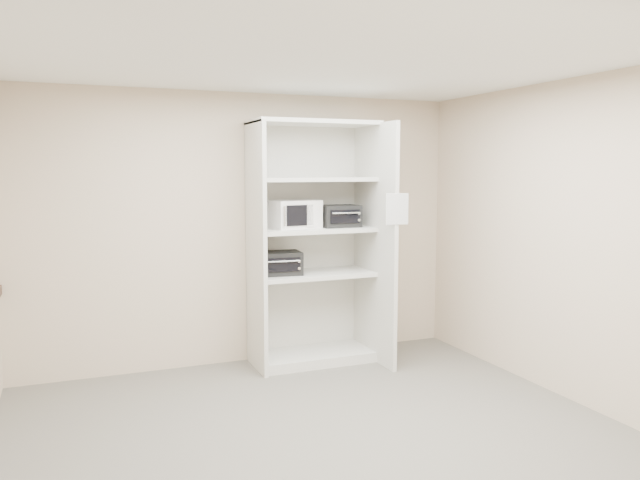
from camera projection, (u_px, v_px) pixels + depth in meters
name	position (u px, v px, depth m)	size (l,w,h in m)	color
floor	(320.00, 436.00, 4.57)	(4.50, 4.00, 0.01)	#5F5A53
ceiling	(320.00, 59.00, 4.26)	(4.50, 4.00, 0.01)	white
wall_back	(245.00, 229.00, 6.26)	(4.50, 0.02, 2.70)	#CDB495
wall_front	(502.00, 314.00, 2.58)	(4.50, 0.02, 2.70)	#CDB495
wall_right	(567.00, 240.00, 5.26)	(0.02, 4.00, 2.70)	#CDB495
shelving_unit	(318.00, 251.00, 6.26)	(1.24, 0.92, 2.42)	beige
microwave	(294.00, 214.00, 6.16)	(0.46, 0.35, 0.28)	white
toaster_oven_upper	(339.00, 216.00, 6.28)	(0.38, 0.29, 0.22)	black
toaster_oven_lower	(280.00, 263.00, 6.12)	(0.40, 0.31, 0.22)	black
paper_sign	(397.00, 209.00, 5.84)	(0.23, 0.01, 0.29)	white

